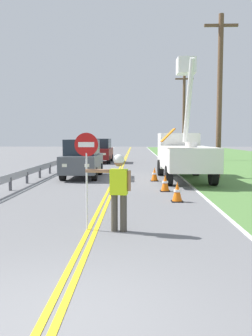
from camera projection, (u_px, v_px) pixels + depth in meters
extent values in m
plane|color=slate|center=(50.00, 321.00, 4.27)|extent=(160.00, 160.00, 0.00)
cube|color=yellow|center=(119.00, 170.00, 24.19)|extent=(0.11, 110.00, 0.01)
cube|color=yellow|center=(122.00, 170.00, 24.19)|extent=(0.11, 110.00, 0.01)
cube|color=silver|center=(173.00, 170.00, 24.09)|extent=(0.12, 110.00, 0.01)
cube|color=silver|center=(68.00, 169.00, 24.28)|extent=(0.12, 110.00, 0.01)
cylinder|color=#474238|center=(124.00, 213.00, 8.30)|extent=(0.16, 0.16, 0.88)
cylinder|color=#474238|center=(114.00, 213.00, 8.33)|extent=(0.16, 0.16, 0.88)
cube|color=#C6EA19|center=(119.00, 182.00, 8.25)|extent=(0.43, 0.29, 0.60)
cylinder|color=#996B4C|center=(98.00, 171.00, 8.31)|extent=(0.61, 0.17, 0.09)
cylinder|color=#996B4C|center=(129.00, 181.00, 8.21)|extent=(0.09, 0.09, 0.48)
sphere|color=#996B4C|center=(119.00, 162.00, 8.21)|extent=(0.22, 0.22, 0.22)
sphere|color=white|center=(119.00, 160.00, 8.21)|extent=(0.25, 0.25, 0.25)
cylinder|color=silver|center=(87.00, 192.00, 8.40)|extent=(0.04, 0.04, 1.85)
cylinder|color=#B71414|center=(86.00, 145.00, 8.30)|extent=(0.56, 0.03, 0.56)
cube|color=white|center=(86.00, 145.00, 8.28)|extent=(0.38, 0.01, 0.12)
cube|color=white|center=(188.00, 158.00, 17.20)|extent=(2.38, 4.64, 1.10)
cube|color=white|center=(178.00, 150.00, 20.62)|extent=(2.24, 2.14, 2.00)
cube|color=#1E2833|center=(176.00, 145.00, 21.62)|extent=(1.98, 0.10, 0.90)
cylinder|color=silver|center=(191.00, 145.00, 16.23)|extent=(0.56, 0.56, 0.24)
cylinder|color=silver|center=(189.00, 102.00, 16.95)|extent=(0.28, 2.03, 3.89)
cube|color=white|center=(186.00, 66.00, 17.69)|extent=(0.92, 0.92, 0.80)
cube|color=orange|center=(168.00, 135.00, 15.32)|extent=(0.61, 0.81, 0.59)
cylinder|color=black|center=(160.00, 168.00, 20.51)|extent=(0.34, 0.93, 0.92)
cylinder|color=black|center=(196.00, 168.00, 20.49)|extent=(0.34, 0.93, 0.92)
cylinder|color=black|center=(169.00, 176.00, 16.24)|extent=(0.34, 0.93, 0.92)
cylinder|color=black|center=(213.00, 176.00, 16.23)|extent=(0.34, 0.93, 0.92)
cube|color=#4C5156|center=(83.00, 163.00, 19.48)|extent=(1.85, 4.60, 0.92)
cube|color=#1E2833|center=(82.00, 147.00, 19.40)|extent=(1.62, 2.85, 0.84)
cube|color=#EAEACC|center=(87.00, 165.00, 17.19)|extent=(0.24, 0.06, 0.16)
cube|color=#EAEACC|center=(64.00, 165.00, 17.22)|extent=(0.24, 0.06, 0.16)
cylinder|color=black|center=(94.00, 174.00, 18.08)|extent=(0.28, 0.68, 0.68)
cylinder|color=black|center=(63.00, 174.00, 18.12)|extent=(0.28, 0.68, 0.68)
cylinder|color=black|center=(100.00, 169.00, 20.92)|extent=(0.28, 0.68, 0.68)
cylinder|color=black|center=(72.00, 169.00, 20.96)|extent=(0.28, 0.68, 0.68)
cube|color=maroon|center=(101.00, 153.00, 31.10)|extent=(1.90, 4.62, 0.92)
cube|color=#1E2833|center=(101.00, 143.00, 31.02)|extent=(1.66, 2.87, 0.84)
cube|color=#EAEACC|center=(104.00, 154.00, 28.80)|extent=(0.24, 0.06, 0.16)
cube|color=#EAEACC|center=(91.00, 154.00, 28.85)|extent=(0.24, 0.06, 0.16)
cylinder|color=black|center=(109.00, 160.00, 29.69)|extent=(0.29, 0.68, 0.68)
cylinder|color=black|center=(89.00, 160.00, 29.75)|extent=(0.29, 0.68, 0.68)
cylinder|color=black|center=(111.00, 158.00, 32.53)|extent=(0.29, 0.68, 0.68)
cylinder|color=black|center=(94.00, 158.00, 32.59)|extent=(0.29, 0.68, 0.68)
cylinder|color=brown|center=(219.00, 97.00, 19.10)|extent=(0.28, 0.28, 8.78)
cube|color=brown|center=(221.00, 25.00, 18.77)|extent=(1.80, 0.14, 0.14)
cylinder|color=brown|center=(184.00, 116.00, 35.24)|extent=(0.28, 0.28, 8.60)
cube|color=brown|center=(184.00, 79.00, 34.92)|extent=(1.80, 0.14, 0.14)
cone|color=orange|center=(177.00, 192.00, 12.14)|extent=(0.36, 0.36, 0.70)
cylinder|color=white|center=(177.00, 191.00, 12.14)|extent=(0.25, 0.25, 0.08)
cube|color=black|center=(177.00, 201.00, 12.17)|extent=(0.40, 0.40, 0.03)
cone|color=orange|center=(165.00, 183.00, 14.47)|extent=(0.36, 0.36, 0.70)
cylinder|color=white|center=(165.00, 182.00, 14.47)|extent=(0.25, 0.25, 0.08)
cube|color=black|center=(165.00, 191.00, 14.50)|extent=(0.40, 0.40, 0.03)
cone|color=orange|center=(155.00, 174.00, 17.89)|extent=(0.36, 0.36, 0.70)
cylinder|color=white|center=(155.00, 173.00, 17.89)|extent=(0.25, 0.25, 0.08)
cube|color=black|center=(154.00, 181.00, 17.92)|extent=(0.40, 0.40, 0.03)
cube|color=#9EA0A3|center=(45.00, 166.00, 20.38)|extent=(0.06, 32.00, 0.32)
cube|color=#4C4C51|center=(10.00, 184.00, 14.72)|extent=(0.10, 0.10, 0.55)
cube|color=#4C4C51|center=(27.00, 178.00, 16.99)|extent=(0.10, 0.10, 0.55)
cube|color=#4C4C51|center=(40.00, 173.00, 19.27)|extent=(0.10, 0.10, 0.55)
cube|color=#4C4C51|center=(50.00, 169.00, 21.54)|extent=(0.10, 0.10, 0.55)
cube|color=#4C4C51|center=(58.00, 166.00, 23.82)|extent=(0.10, 0.10, 0.55)
cube|color=#4C4C51|center=(65.00, 164.00, 26.10)|extent=(0.10, 0.10, 0.55)
cube|color=#4C4C51|center=(70.00, 161.00, 28.37)|extent=(0.10, 0.10, 0.55)
cube|color=#4C4C51|center=(75.00, 160.00, 30.65)|extent=(0.10, 0.10, 0.55)
cube|color=#4C4C51|center=(79.00, 158.00, 32.93)|extent=(0.10, 0.10, 0.55)
cube|color=#4C4C51|center=(83.00, 157.00, 35.20)|extent=(0.10, 0.10, 0.55)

